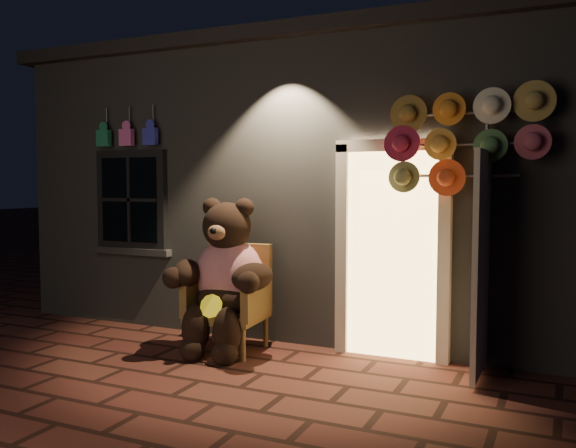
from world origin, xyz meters
The scene contains 5 objects.
ground centered at (0.00, 0.00, 0.00)m, with size 60.00×60.00×0.00m, color #542A20.
shop_building centered at (0.00, 3.99, 1.74)m, with size 7.30×5.95×3.51m.
wicker_armchair centered at (-0.27, 1.04, 0.55)m, with size 0.81×0.74×1.11m.
teddy_bear centered at (-0.26, 0.89, 0.78)m, with size 1.18×0.95×1.63m.
hat_rack centered at (2.01, 1.28, 2.15)m, with size 1.48×0.22×2.62m.
Camera 1 is at (2.94, -4.49, 1.77)m, focal length 38.00 mm.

